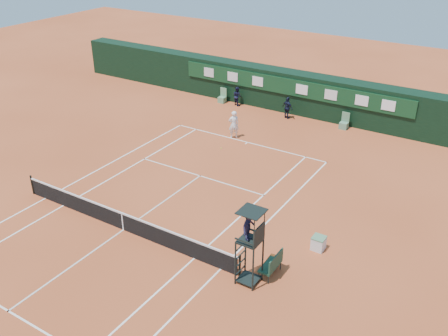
% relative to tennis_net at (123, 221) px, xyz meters
% --- Properties ---
extents(ground, '(90.00, 90.00, 0.00)m').
position_rel_tennis_net_xyz_m(ground, '(0.00, 0.00, -0.51)').
color(ground, '#C1562D').
rests_on(ground, ground).
extents(court_lines, '(11.05, 23.85, 0.01)m').
position_rel_tennis_net_xyz_m(court_lines, '(0.00, 0.00, -0.50)').
color(court_lines, silver).
rests_on(court_lines, ground).
extents(tennis_net, '(12.90, 0.10, 1.10)m').
position_rel_tennis_net_xyz_m(tennis_net, '(0.00, 0.00, 0.00)').
color(tennis_net, black).
rests_on(tennis_net, ground).
extents(back_wall, '(40.00, 1.65, 3.00)m').
position_rel_tennis_net_xyz_m(back_wall, '(0.00, 18.74, 1.00)').
color(back_wall, black).
rests_on(back_wall, ground).
extents(linesman_chair_left, '(0.55, 0.50, 1.15)m').
position_rel_tennis_net_xyz_m(linesman_chair_left, '(-5.50, 17.48, -0.19)').
color(linesman_chair_left, '#5E8F64').
rests_on(linesman_chair_left, ground).
extents(linesman_chair_right, '(0.55, 0.50, 1.15)m').
position_rel_tennis_net_xyz_m(linesman_chair_right, '(4.50, 17.48, -0.19)').
color(linesman_chair_right, slate).
rests_on(linesman_chair_right, ground).
extents(umpire_chair, '(0.96, 0.95, 3.42)m').
position_rel_tennis_net_xyz_m(umpire_chair, '(6.87, -0.08, 1.95)').
color(umpire_chair, black).
rests_on(umpire_chair, ground).
extents(player_bench, '(0.56, 1.20, 1.10)m').
position_rel_tennis_net_xyz_m(player_bench, '(7.51, 0.78, 0.09)').
color(player_bench, '#173A27').
rests_on(player_bench, ground).
extents(tennis_bag, '(0.42, 0.88, 0.32)m').
position_rel_tennis_net_xyz_m(tennis_bag, '(7.19, 1.31, -0.35)').
color(tennis_bag, black).
rests_on(tennis_bag, ground).
extents(cooler, '(0.57, 0.57, 0.65)m').
position_rel_tennis_net_xyz_m(cooler, '(8.42, 3.50, -0.18)').
color(cooler, silver).
rests_on(cooler, ground).
extents(tennis_ball, '(0.08, 0.08, 0.08)m').
position_rel_tennis_net_xyz_m(tennis_ball, '(-0.94, 10.13, -0.47)').
color(tennis_ball, '#CAD732').
rests_on(tennis_ball, ground).
extents(player, '(0.81, 0.80, 1.89)m').
position_rel_tennis_net_xyz_m(player, '(-1.18, 12.07, 0.43)').
color(player, white).
rests_on(player, ground).
extents(ball_kid_left, '(0.87, 0.79, 1.47)m').
position_rel_tennis_net_xyz_m(ball_kid_left, '(-4.20, 17.58, 0.23)').
color(ball_kid_left, black).
rests_on(ball_kid_left, ground).
extents(ball_kid_right, '(1.03, 0.69, 1.62)m').
position_rel_tennis_net_xyz_m(ball_kid_right, '(0.32, 17.11, 0.30)').
color(ball_kid_right, black).
rests_on(ball_kid_right, ground).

